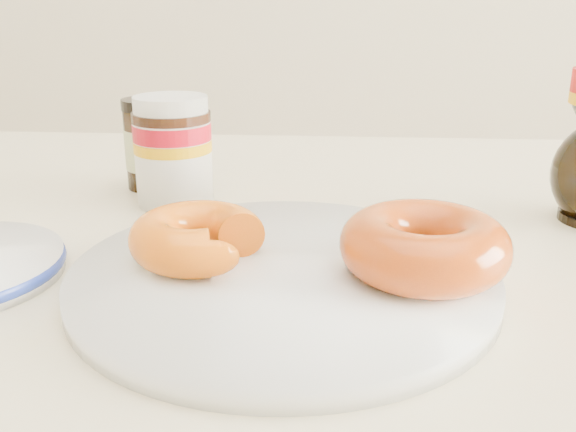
# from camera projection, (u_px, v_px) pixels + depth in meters

# --- Properties ---
(dining_table) EXTENTS (1.40, 0.90, 0.75)m
(dining_table) POSITION_uv_depth(u_px,v_px,m) (350.00, 351.00, 0.53)
(dining_table) COLOR beige
(dining_table) RESTS_ON ground
(plate) EXTENTS (0.30, 0.30, 0.01)m
(plate) POSITION_uv_depth(u_px,v_px,m) (283.00, 275.00, 0.45)
(plate) COLOR white
(plate) RESTS_ON dining_table
(donut_bitten) EXTENTS (0.12, 0.12, 0.03)m
(donut_bitten) POSITION_uv_depth(u_px,v_px,m) (197.00, 237.00, 0.46)
(donut_bitten) COLOR #DD620C
(donut_bitten) RESTS_ON plate
(donut_whole) EXTENTS (0.15, 0.15, 0.04)m
(donut_whole) POSITION_uv_depth(u_px,v_px,m) (424.00, 245.00, 0.43)
(donut_whole) COLOR #AD400B
(donut_whole) RESTS_ON plate
(nutella_jar) EXTENTS (0.07, 0.07, 0.11)m
(nutella_jar) POSITION_uv_depth(u_px,v_px,m) (173.00, 147.00, 0.61)
(nutella_jar) COLOR white
(nutella_jar) RESTS_ON dining_table
(dark_jar) EXTENTS (0.06, 0.06, 0.09)m
(dark_jar) POSITION_uv_depth(u_px,v_px,m) (153.00, 145.00, 0.67)
(dark_jar) COLOR black
(dark_jar) RESTS_ON dining_table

